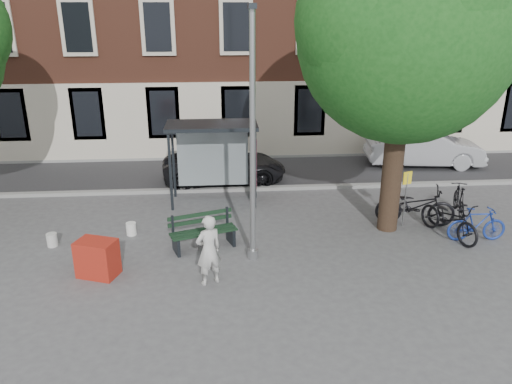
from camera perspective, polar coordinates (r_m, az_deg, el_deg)
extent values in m
plane|color=#4C4C4F|center=(12.88, -0.36, -7.51)|extent=(90.00, 90.00, 0.00)
cube|color=#28282B|center=(19.33, -1.84, 2.23)|extent=(40.00, 4.00, 0.01)
cube|color=gray|center=(17.43, -1.53, 0.36)|extent=(40.00, 0.25, 0.12)
cube|color=gray|center=(21.22, -2.10, 4.05)|extent=(40.00, 0.25, 0.12)
cylinder|color=#9EA0A3|center=(11.78, -0.39, 5.50)|extent=(0.14, 0.14, 6.00)
cylinder|color=#9EA0A3|center=(12.82, -0.36, -7.04)|extent=(0.28, 0.28, 0.24)
cube|color=#1E2328|center=(11.38, -0.43, 20.51)|extent=(0.18, 0.35, 0.12)
cylinder|color=black|center=(14.39, 15.29, 2.14)|extent=(0.56, 0.56, 3.40)
sphere|color=#174D17|center=(13.73, 16.78, 16.96)|extent=(5.60, 5.60, 5.60)
sphere|color=#174D17|center=(14.43, 19.94, 18.75)|extent=(3.92, 3.92, 3.92)
sphere|color=#174D17|center=(13.18, 13.96, 18.41)|extent=(4.20, 4.20, 4.20)
sphere|color=#174D17|center=(12.96, 19.38, 19.20)|extent=(3.64, 3.64, 3.64)
cube|color=#1E2328|center=(15.58, -9.75, 2.23)|extent=(0.08, 0.08, 2.50)
cube|color=#1E2328|center=(15.55, -0.16, 2.49)|extent=(0.08, 0.08, 2.50)
cube|color=#1E2328|center=(16.72, -9.41, 3.51)|extent=(0.08, 0.08, 2.50)
cube|color=#1E2328|center=(16.69, -0.47, 3.76)|extent=(0.08, 0.08, 2.50)
cube|color=#1E2328|center=(15.74, -5.10, 7.59)|extent=(2.85, 1.45, 0.12)
cube|color=#8C999E|center=(16.62, -4.96, 4.06)|extent=(2.34, 0.04, 2.00)
cube|color=#1E2328|center=(16.08, -0.32, 3.57)|extent=(0.12, 1.14, 2.12)
cube|color=#D84C19|center=(16.08, -0.07, 3.58)|extent=(0.02, 0.90, 1.62)
imported|color=silver|center=(11.44, -5.43, -6.64)|extent=(0.73, 0.63, 1.69)
cube|color=#1E2328|center=(13.17, -9.11, -6.02)|extent=(0.25, 0.55, 0.45)
cube|color=#1E2328|center=(13.56, -2.90, -4.97)|extent=(0.25, 0.55, 0.45)
cube|color=black|center=(13.08, -5.76, -4.84)|extent=(1.71, 0.68, 0.04)
cube|color=black|center=(13.24, -6.00, -4.53)|extent=(1.71, 0.68, 0.04)
cube|color=black|center=(13.40, -6.23, -4.23)|extent=(1.71, 0.68, 0.04)
cube|color=black|center=(13.40, -6.39, -3.28)|extent=(1.68, 0.61, 0.10)
cube|color=black|center=(13.33, -6.42, -2.57)|extent=(1.68, 0.61, 0.10)
imported|color=black|center=(15.25, 17.72, -1.50)|extent=(2.38, 1.30, 1.19)
imported|color=#1B3598|center=(14.84, 23.94, -3.39)|extent=(1.63, 0.51, 0.97)
imported|color=black|center=(14.76, 21.22, -2.87)|extent=(1.41, 2.20, 1.09)
imported|color=black|center=(16.46, 22.21, -0.86)|extent=(0.89, 1.69, 0.97)
imported|color=black|center=(18.18, -3.62, 3.03)|extent=(4.52, 2.25, 1.23)
imported|color=#B4B5BC|center=(21.12, 18.65, 4.85)|extent=(4.71, 2.08, 1.50)
cube|color=#A72316|center=(12.47, -17.68, -7.23)|extent=(1.05, 0.87, 0.90)
cylinder|color=silver|center=(14.47, -22.28, -5.08)|extent=(0.36, 0.36, 0.36)
cylinder|color=white|center=(14.47, -14.07, -4.10)|extent=(0.32, 0.32, 0.36)
cylinder|color=#9EA0A3|center=(15.00, 16.66, -0.88)|extent=(0.04, 0.04, 1.61)
cube|color=yellow|center=(14.78, 16.92, 1.54)|extent=(0.28, 0.12, 0.38)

